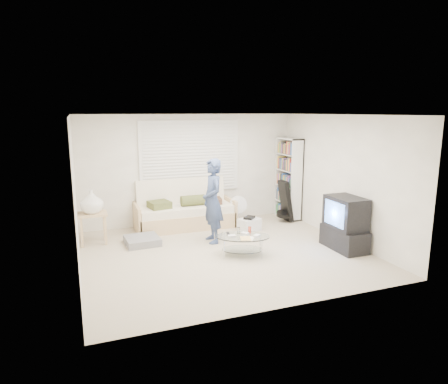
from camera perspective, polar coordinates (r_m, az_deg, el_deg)
name	(u,v)px	position (r m, az deg, el deg)	size (l,w,h in m)	color
ground	(224,253)	(7.45, 0.02, -8.65)	(5.00, 5.00, 0.00)	tan
room_shell	(215,162)	(7.50, -1.27, 4.33)	(5.02, 4.52, 2.51)	beige
window_blinds	(190,156)	(9.14, -4.84, 5.08)	(2.32, 0.08, 1.62)	silver
futon_sofa	(185,212)	(8.98, -5.63, -2.83)	(2.19, 0.88, 1.07)	tan
grey_floor_pillow	(142,241)	(8.04, -11.59, -6.81)	(0.63, 0.63, 0.14)	slate
side_table	(92,204)	(8.13, -18.38, -1.63)	(0.55, 0.44, 1.08)	tan
bookshelf	(288,178)	(9.74, 9.15, 1.92)	(0.31, 0.82, 1.94)	white
guitar_case	(285,204)	(9.45, 8.74, -1.69)	(0.35, 0.36, 0.97)	black
floor_fan	(238,208)	(9.14, 1.98, -2.27)	(0.40, 0.27, 0.67)	white
storage_bin	(249,224)	(8.74, 3.64, -4.62)	(0.53, 0.44, 0.32)	white
tv_unit	(345,224)	(7.83, 16.90, -4.39)	(0.52, 0.93, 1.01)	black
coffee_table	(243,240)	(7.24, 2.71, -6.80)	(1.13, 0.93, 0.48)	silver
standing_person	(213,201)	(7.82, -1.64, -1.29)	(0.61, 0.40, 1.67)	navy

